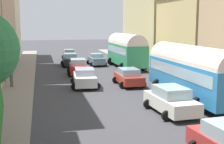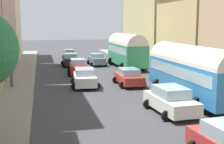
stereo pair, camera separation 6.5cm
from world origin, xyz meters
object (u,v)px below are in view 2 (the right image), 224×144
Objects in this scene: car_5 at (171,100)px; car_7 at (97,59)px; car_0 at (85,78)px; pedestrian_0 at (11,76)px; car_6 at (129,77)px; car_1 at (78,67)px; parked_bus_2 at (127,49)px; car_2 at (70,60)px; car_3 at (69,54)px; parked_bus_1 at (191,70)px.

car_5 is 1.14× the size of car_7.
car_5 is at bearing -88.72° from car_7.
pedestrian_0 is at bearing 172.34° from car_0.
car_6 is at bearing 90.57° from car_5.
car_0 is 1.06× the size of car_1.
parked_bus_2 reaches higher than car_2.
car_5 is (3.84, -22.04, -0.01)m from car_2.
car_6 is (-0.09, 8.67, -0.06)m from car_5.
car_3 reaches higher than car_6.
parked_bus_1 reaches higher than car_6.
car_6 is (3.58, -6.56, -0.09)m from car_1.
car_3 is 2.04× the size of pedestrian_0.
pedestrian_0 reaches higher than car_1.
car_5 is (3.67, -15.22, -0.03)m from car_1.
car_5 is at bearing -66.79° from car_0.
car_1 is at bearing -91.54° from car_3.
car_0 reaches higher than car_6.
pedestrian_0 reaches higher than car_2.
car_2 is at bearing 108.60° from parked_bus_1.
car_0 is 6.20m from car_1.
car_5 is 2.38× the size of pedestrian_0.
parked_bus_2 is at bearing 90.07° from parked_bus_1.
parked_bus_2 is 2.03× the size of car_5.
car_0 is 6.05m from pedestrian_0.
car_1 is at bearing 116.87° from parked_bus_1.
car_3 is 0.98× the size of car_7.
parked_bus_1 is 2.43× the size of car_1.
pedestrian_0 is (-5.99, 0.81, 0.25)m from car_0.
car_0 is at bearing -91.87° from car_1.
car_2 reaches higher than car_0.
car_0 reaches higher than car_7.
car_2 is 0.85× the size of car_5.
car_2 is 0.99× the size of car_3.
parked_bus_1 is 1.14× the size of parked_bus_2.
car_7 is 2.09× the size of pedestrian_0.
car_5 is at bearing -83.57° from car_3.
pedestrian_0 is at bearing 150.43° from parked_bus_1.
car_3 is at bearing 102.67° from parked_bus_1.
pedestrian_0 reaches higher than car_3.
parked_bus_1 is 19.63m from car_7.
parked_bus_2 is at bearing -24.03° from car_2.
car_0 is 13.01m from car_2.
car_1 is 15.66m from car_5.
car_1 is at bearing 88.13° from car_0.
car_3 is at bearing 98.87° from car_6.
car_7 is at bearing 91.28° from car_5.
car_7 is at bearing 99.27° from parked_bus_1.
car_7 is at bearing 65.09° from car_1.
car_6 is 1.03× the size of car_7.
car_1 is 1.11× the size of car_3.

